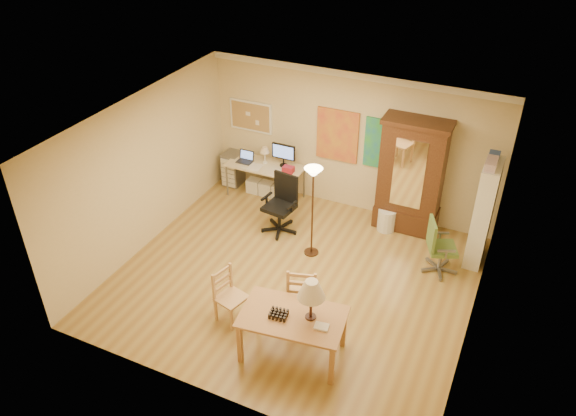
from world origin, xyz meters
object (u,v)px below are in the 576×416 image
at_px(computer_desk, 267,177).
at_px(office_chair_black, 280,216).
at_px(dining_table, 299,309).
at_px(bookshelf, 483,214).
at_px(armoire, 410,183).
at_px(office_chair_green, 438,258).

bearing_deg(computer_desk, office_chair_black, -52.36).
xyz_separation_m(dining_table, bookshelf, (1.83, 3.21, 0.08)).
height_order(office_chair_black, armoire, armoire).
relative_size(dining_table, armoire, 0.70).
bearing_deg(dining_table, armoire, 82.08).
distance_m(office_chair_black, bookshelf, 3.46).
relative_size(dining_table, office_chair_green, 1.52).
bearing_deg(bookshelf, dining_table, -119.60).
height_order(office_chair_black, office_chair_green, office_chair_black).
relative_size(armoire, bookshelf, 1.17).
bearing_deg(armoire, dining_table, -97.92).
bearing_deg(computer_desk, office_chair_green, -14.77).
relative_size(office_chair_black, bookshelf, 0.60).
height_order(computer_desk, bookshelf, bookshelf).
distance_m(office_chair_green, armoire, 1.48).
bearing_deg(office_chair_green, dining_table, -116.86).
distance_m(dining_table, armoire, 3.69).
relative_size(office_chair_black, office_chair_green, 1.10).
height_order(dining_table, computer_desk, dining_table).
relative_size(computer_desk, office_chair_black, 1.41).
xyz_separation_m(office_chair_green, armoire, (-0.82, 1.03, 0.66)).
height_order(dining_table, bookshelf, bookshelf).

